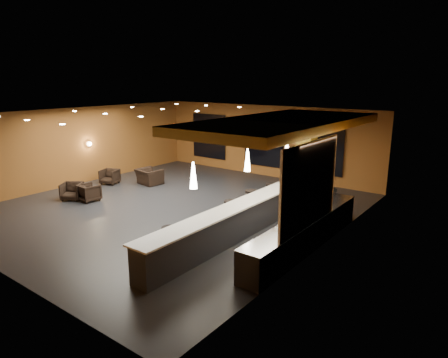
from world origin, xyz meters
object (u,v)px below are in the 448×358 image
Objects in this scene: bar_counter at (238,222)px; armchair_d at (149,177)px; bar_stool_1 at (169,237)px; bar_stool_0 at (137,256)px; pendant_2 at (287,149)px; staff_a at (298,193)px; staff_b at (326,191)px; bar_stool_5 at (271,191)px; bar_stool_3 at (230,209)px; armchair_c at (110,177)px; pendant_0 at (193,175)px; bar_stool_2 at (203,224)px; prep_counter at (305,234)px; armchair_b at (89,193)px; pendant_1 at (248,160)px; column at (306,158)px; staff_c at (321,194)px; armchair_a at (72,191)px; bar_stool_4 at (251,199)px.

armchair_d is (-6.95, 2.78, -0.14)m from bar_counter.
bar_stool_0 is at bearing -83.24° from bar_stool_1.
staff_a is at bearing -8.84° from pendant_2.
bar_stool_5 is at bearing 179.61° from staff_b.
armchair_d is 1.33× the size of bar_stool_3.
staff_b reaches higher than armchair_c.
pendant_2 is (0.00, 5.00, 0.00)m from pendant_0.
pendant_0 reaches higher than bar_stool_2.
prep_counter is 3.03m from bar_stool_2.
pendant_2 reaches higher than armchair_b.
bar_counter is 1.33× the size of prep_counter.
prep_counter is 4.75m from bar_stool_0.
armchair_c is at bearing 176.33° from staff_a.
bar_stool_1 is at bearing -110.38° from bar_counter.
pendant_1 is 8.77m from armchair_c.
bar_stool_2 is (-0.75, -5.37, -1.27)m from column.
armchair_c is at bearing 153.18° from bar_stool_1.
armchair_b is 7.22m from bar_stool_5.
bar_stool_1 is at bearing -128.38° from staff_c.
staff_b is (-0.70, 3.08, 0.45)m from prep_counter.
pendant_1 reaches higher than bar_stool_1.
staff_c reaches higher than bar_stool_1.
pendant_1 is at bearing -117.93° from staff_b.
staff_a is 3.92m from bar_stool_2.
prep_counter is 7.77× the size of armchair_a.
staff_a reaches higher than bar_stool_3.
column is 2.01m from staff_a.
bar_stool_5 is (-0.08, 4.17, 0.07)m from bar_stool_2.
pendant_0 reaches higher than bar_stool_0.
column is 1.87m from staff_b.
bar_stool_4 is (-0.12, 4.29, 0.04)m from bar_stool_1.
bar_stool_4 is (-0.27, 5.58, 0.08)m from bar_stool_0.
staff_c is at bearing 67.11° from bar_stool_1.
armchair_b is at bearing -173.76° from prep_counter.
pendant_1 is 0.81× the size of bar_stool_4.
staff_c is 1.72× the size of armchair_d.
pendant_1 is at bearing 59.29° from bar_stool_2.
bar_stool_3 is at bearing -88.10° from bar_stool_4.
prep_counter reaches higher than bar_stool_1.
pendant_1 is at bearing -25.97° from armchair_a.
armchair_b is 6.54m from bar_stool_4.
bar_counter is 4.77m from column.
column is at bearing -157.20° from armchair_d.
prep_counter is 3.62× the size of staff_a.
bar_stool_0 is 0.87× the size of bar_stool_5.
bar_stool_5 is at bearing -3.84° from armchair_a.
armchair_a is at bearing -158.99° from staff_b.
bar_stool_0 is 0.86× the size of bar_stool_4.
pendant_0 is 0.37× the size of staff_c.
staff_a is at bearing -71.44° from column.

